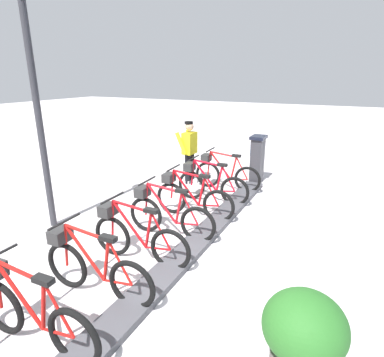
{
  "coord_description": "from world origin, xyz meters",
  "views": [
    {
      "loc": [
        -2.16,
        3.81,
        2.8
      ],
      "look_at": [
        0.5,
        -1.48,
        0.9
      ],
      "focal_mm": 30.25,
      "sensor_mm": 36.0,
      "label": 1
    }
  ],
  "objects_px": {
    "payment_kiosk": "(257,159)",
    "worker_near_rack": "(189,150)",
    "bike_docked_1": "(209,184)",
    "bike_docked_2": "(191,197)",
    "bike_docked_3": "(167,214)",
    "planter_bush": "(303,336)",
    "bike_docked_6": "(29,312)",
    "bike_docked_4": "(136,236)",
    "bike_docked_5": "(93,267)",
    "bike_docked_0": "(224,173)",
    "lamp_post": "(33,76)"
  },
  "relations": [
    {
      "from": "payment_kiosk",
      "to": "worker_near_rack",
      "type": "xyz_separation_m",
      "value": [
        1.6,
        0.87,
        0.24
      ]
    },
    {
      "from": "bike_docked_5",
      "to": "bike_docked_0",
      "type": "bearing_deg",
      "value": -90.0
    },
    {
      "from": "bike_docked_3",
      "to": "bike_docked_5",
      "type": "distance_m",
      "value": 1.88
    },
    {
      "from": "bike_docked_0",
      "to": "bike_docked_3",
      "type": "xyz_separation_m",
      "value": [
        0.0,
        2.81,
        0.0
      ]
    },
    {
      "from": "payment_kiosk",
      "to": "bike_docked_2",
      "type": "xyz_separation_m",
      "value": [
        0.57,
        2.8,
        -0.24
      ]
    },
    {
      "from": "bike_docked_0",
      "to": "bike_docked_6",
      "type": "distance_m",
      "value": 5.63
    },
    {
      "from": "bike_docked_2",
      "to": "bike_docked_3",
      "type": "height_order",
      "value": "same"
    },
    {
      "from": "bike_docked_4",
      "to": "planter_bush",
      "type": "bearing_deg",
      "value": 158.26
    },
    {
      "from": "payment_kiosk",
      "to": "lamp_post",
      "type": "height_order",
      "value": "lamp_post"
    },
    {
      "from": "worker_near_rack",
      "to": "lamp_post",
      "type": "bearing_deg",
      "value": 71.04
    },
    {
      "from": "bike_docked_0",
      "to": "bike_docked_2",
      "type": "bearing_deg",
      "value": 90.0
    },
    {
      "from": "bike_docked_6",
      "to": "bike_docked_1",
      "type": "bearing_deg",
      "value": -90.0
    },
    {
      "from": "bike_docked_2",
      "to": "lamp_post",
      "type": "xyz_separation_m",
      "value": [
        2.22,
        1.56,
        2.35
      ]
    },
    {
      "from": "bike_docked_1",
      "to": "lamp_post",
      "type": "xyz_separation_m",
      "value": [
        2.22,
        2.5,
        2.35
      ]
    },
    {
      "from": "bike_docked_0",
      "to": "bike_docked_3",
      "type": "bearing_deg",
      "value": 90.0
    },
    {
      "from": "bike_docked_5",
      "to": "bike_docked_2",
      "type": "bearing_deg",
      "value": -90.0
    },
    {
      "from": "payment_kiosk",
      "to": "bike_docked_6",
      "type": "relative_size",
      "value": 0.74
    },
    {
      "from": "bike_docked_3",
      "to": "bike_docked_5",
      "type": "bearing_deg",
      "value": 90.0
    },
    {
      "from": "payment_kiosk",
      "to": "worker_near_rack",
      "type": "bearing_deg",
      "value": 28.7
    },
    {
      "from": "planter_bush",
      "to": "bike_docked_1",
      "type": "bearing_deg",
      "value": -55.75
    },
    {
      "from": "bike_docked_3",
      "to": "bike_docked_4",
      "type": "bearing_deg",
      "value": 90.0
    },
    {
      "from": "bike_docked_0",
      "to": "bike_docked_2",
      "type": "distance_m",
      "value": 1.88
    },
    {
      "from": "payment_kiosk",
      "to": "planter_bush",
      "type": "xyz_separation_m",
      "value": [
        -2.06,
        5.72,
        -0.12
      ]
    },
    {
      "from": "worker_near_rack",
      "to": "bike_docked_6",
      "type": "bearing_deg",
      "value": 100.25
    },
    {
      "from": "payment_kiosk",
      "to": "bike_docked_3",
      "type": "distance_m",
      "value": 3.78
    },
    {
      "from": "bike_docked_0",
      "to": "payment_kiosk",
      "type": "bearing_deg",
      "value": -121.85
    },
    {
      "from": "bike_docked_2",
      "to": "bike_docked_3",
      "type": "relative_size",
      "value": 1.0
    },
    {
      "from": "bike_docked_1",
      "to": "bike_docked_4",
      "type": "distance_m",
      "value": 2.81
    },
    {
      "from": "bike_docked_2",
      "to": "worker_near_rack",
      "type": "height_order",
      "value": "worker_near_rack"
    },
    {
      "from": "bike_docked_5",
      "to": "planter_bush",
      "type": "xyz_separation_m",
      "value": [
        -2.63,
        0.11,
        0.11
      ]
    },
    {
      "from": "bike_docked_2",
      "to": "worker_near_rack",
      "type": "relative_size",
      "value": 1.04
    },
    {
      "from": "bike_docked_3",
      "to": "planter_bush",
      "type": "relative_size",
      "value": 1.77
    },
    {
      "from": "bike_docked_4",
      "to": "bike_docked_6",
      "type": "xyz_separation_m",
      "value": [
        0.0,
        1.88,
        0.0
      ]
    },
    {
      "from": "bike_docked_0",
      "to": "bike_docked_2",
      "type": "height_order",
      "value": "same"
    },
    {
      "from": "lamp_post",
      "to": "bike_docked_2",
      "type": "bearing_deg",
      "value": -144.93
    },
    {
      "from": "bike_docked_4",
      "to": "bike_docked_5",
      "type": "distance_m",
      "value": 0.94
    },
    {
      "from": "bike_docked_2",
      "to": "bike_docked_6",
      "type": "relative_size",
      "value": 1.0
    },
    {
      "from": "bike_docked_1",
      "to": "bike_docked_6",
      "type": "bearing_deg",
      "value": 90.0
    },
    {
      "from": "bike_docked_0",
      "to": "bike_docked_5",
      "type": "height_order",
      "value": "same"
    },
    {
      "from": "payment_kiosk",
      "to": "worker_near_rack",
      "type": "relative_size",
      "value": 0.77
    },
    {
      "from": "bike_docked_0",
      "to": "lamp_post",
      "type": "xyz_separation_m",
      "value": [
        2.22,
        3.43,
        2.35
      ]
    },
    {
      "from": "payment_kiosk",
      "to": "bike_docked_6",
      "type": "bearing_deg",
      "value": 85.01
    },
    {
      "from": "worker_near_rack",
      "to": "bike_docked_4",
      "type": "bearing_deg",
      "value": 105.11
    },
    {
      "from": "bike_docked_1",
      "to": "bike_docked_2",
      "type": "bearing_deg",
      "value": 90.0
    },
    {
      "from": "bike_docked_2",
      "to": "bike_docked_6",
      "type": "bearing_deg",
      "value": 90.0
    },
    {
      "from": "bike_docked_1",
      "to": "bike_docked_6",
      "type": "height_order",
      "value": "same"
    },
    {
      "from": "planter_bush",
      "to": "bike_docked_5",
      "type": "bearing_deg",
      "value": -2.41
    },
    {
      "from": "bike_docked_0",
      "to": "worker_near_rack",
      "type": "relative_size",
      "value": 1.04
    },
    {
      "from": "bike_docked_3",
      "to": "worker_near_rack",
      "type": "height_order",
      "value": "worker_near_rack"
    },
    {
      "from": "bike_docked_1",
      "to": "worker_near_rack",
      "type": "height_order",
      "value": "worker_near_rack"
    }
  ]
}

